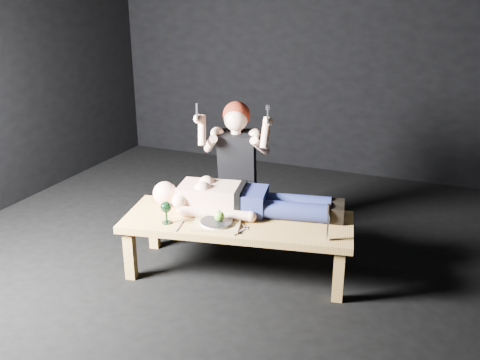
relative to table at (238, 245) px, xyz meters
The scene contains 13 objects.
ground 0.34m from the table, 131.77° to the left, with size 5.00×5.00×0.00m, color black.
back_wall 2.98m from the table, 93.55° to the left, with size 5.00×5.00×0.00m, color black.
table is the anchor object (origin of this frame).
lying_man 0.38m from the table, 83.06° to the left, with size 1.64×0.50×0.25m, color #E9B395, non-canonical shape.
kneeling_woman 0.78m from the table, 112.29° to the left, with size 0.68×0.76×1.27m, color black, non-canonical shape.
serving_tray 0.31m from the table, 119.16° to the right, with size 0.35×0.25×0.02m, color tan.
plate 0.32m from the table, 119.16° to the right, with size 0.23×0.23×0.02m, color white.
apple 0.35m from the table, 114.79° to the right, with size 0.08×0.08×0.08m, color #439B20.
goblet 0.62m from the table, 149.31° to the right, with size 0.08×0.08×0.17m, color black, non-canonical shape.
fork_flat 0.51m from the table, 140.03° to the right, with size 0.02×0.18×0.01m, color #B2B2B7.
knife_flat 0.31m from the table, 60.34° to the right, with size 0.02×0.18×0.01m, color #B2B2B7.
spoon_flat 0.26m from the table, 48.07° to the right, with size 0.02×0.18×0.01m, color #B2B2B7.
carving_knife 0.81m from the table, ahead, with size 0.03×0.04×0.27m, color #B2B2B7, non-canonical shape.
Camera 1 is at (1.59, -3.55, 2.11)m, focal length 39.35 mm.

